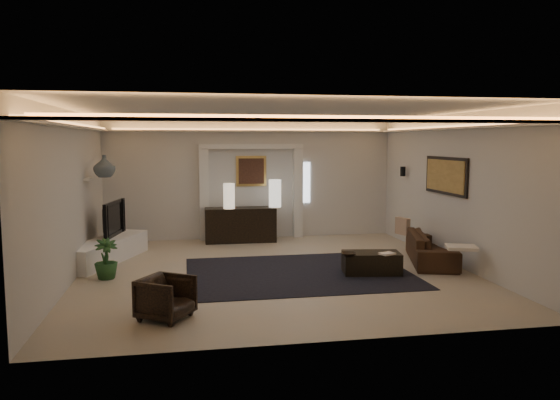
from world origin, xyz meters
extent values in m
plane|color=#A69C8A|center=(0.00, 0.00, 0.00)|extent=(7.00, 7.00, 0.00)
plane|color=white|center=(0.00, 0.00, 2.90)|extent=(7.00, 7.00, 0.00)
plane|color=silver|center=(0.00, 3.50, 1.45)|extent=(7.00, 0.00, 7.00)
plane|color=silver|center=(0.00, -3.50, 1.45)|extent=(7.00, 0.00, 7.00)
plane|color=silver|center=(-3.50, 0.00, 1.45)|extent=(0.00, 7.00, 7.00)
plane|color=silver|center=(3.50, 0.00, 1.45)|extent=(0.00, 7.00, 7.00)
cube|color=silver|center=(0.00, 0.00, 2.62)|extent=(7.00, 7.00, 0.04)
cube|color=white|center=(1.35, 3.48, 1.35)|extent=(0.25, 0.03, 1.00)
cube|color=black|center=(0.40, -0.20, 0.01)|extent=(4.00, 3.00, 0.01)
cube|color=silver|center=(-1.15, 3.40, 1.10)|extent=(0.22, 0.20, 2.20)
cube|color=silver|center=(1.15, 3.40, 1.10)|extent=(0.22, 0.20, 2.20)
cube|color=silver|center=(0.00, 3.40, 2.25)|extent=(2.52, 0.20, 0.12)
cube|color=tan|center=(0.00, 3.47, 1.65)|extent=(0.74, 0.04, 0.74)
cube|color=#4C2D1E|center=(0.00, 3.44, 1.65)|extent=(0.62, 0.02, 0.62)
cube|color=black|center=(3.47, 0.30, 1.70)|extent=(0.04, 1.64, 0.74)
cube|color=tan|center=(3.44, 0.30, 1.70)|extent=(0.02, 1.50, 0.62)
cylinder|color=black|center=(3.38, 2.20, 1.68)|extent=(0.12, 0.12, 0.22)
cube|color=silver|center=(-3.44, 1.40, 1.65)|extent=(0.10, 0.55, 0.04)
cube|color=black|center=(-0.32, 2.99, 0.40)|extent=(1.67, 0.55, 0.83)
cylinder|color=beige|center=(-0.59, 2.88, 1.09)|extent=(0.28, 0.28, 0.59)
cylinder|color=white|center=(0.51, 2.99, 1.09)|extent=(0.34, 0.34, 0.65)
cube|color=white|center=(-3.15, 1.36, 0.22)|extent=(1.45, 2.44, 0.45)
imported|color=black|center=(-3.15, 1.78, 0.81)|extent=(1.25, 0.38, 0.71)
cylinder|color=black|center=(-3.15, 2.13, 0.64)|extent=(0.17, 0.17, 0.44)
imported|color=slate|center=(-3.15, 1.48, 1.89)|extent=(0.48, 0.48, 0.44)
imported|color=#224B21|center=(-2.97, 0.01, 0.35)|extent=(0.50, 0.50, 0.70)
imported|color=#4F3822|center=(3.15, 0.18, 0.29)|extent=(2.14, 1.34, 0.58)
cube|color=#EDE2C2|center=(3.09, -1.07, 0.55)|extent=(0.61, 0.55, 0.06)
cube|color=tan|center=(3.01, 1.29, 0.55)|extent=(0.22, 0.38, 0.36)
cube|color=black|center=(1.68, -0.48, 0.20)|extent=(1.09, 0.70, 0.38)
imported|color=black|center=(1.17, -0.72, 0.44)|extent=(0.29, 0.29, 0.06)
cube|color=#F8E0C8|center=(1.88, -0.70, 0.42)|extent=(0.31, 0.27, 0.03)
imported|color=black|center=(-1.88, -2.33, 0.29)|extent=(0.87, 0.87, 0.58)
camera|label=1|loc=(-1.60, -9.43, 2.38)|focal=34.18mm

